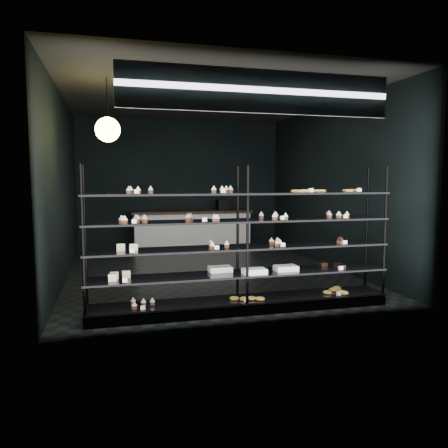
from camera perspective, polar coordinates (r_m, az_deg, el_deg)
name	(u,v)px	position (r m, az deg, el deg)	size (l,w,h in m)	color
room	(207,187)	(8.03, -2.26, 4.90)	(5.01, 6.01, 3.20)	black
display_shelf	(240,264)	(5.74, 2.14, -5.25)	(4.00, 0.50, 1.91)	black
signage	(260,91)	(5.30, 4.75, 16.88)	(3.30, 0.05, 0.50)	#0B1C3B
pendant_lamp	(108,130)	(6.66, -14.95, 11.83)	(0.36, 0.36, 0.91)	black
service_counter	(192,230)	(10.59, -4.14, -0.83)	(2.88, 0.65, 1.23)	silver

